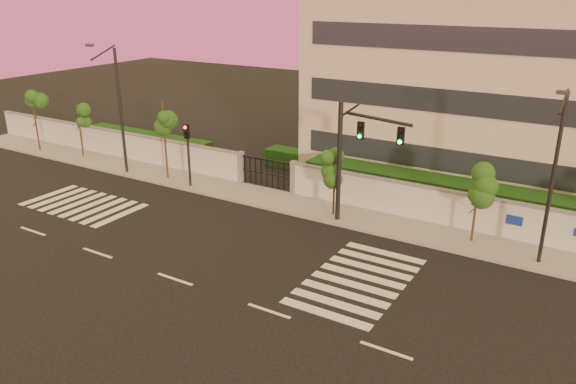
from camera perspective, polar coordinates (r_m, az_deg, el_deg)
name	(u,v)px	position (r m, az deg, el deg)	size (l,w,h in m)	color
ground	(175,279)	(25.72, -11.42, -8.69)	(120.00, 120.00, 0.00)	black
sidewalk	(295,204)	(33.32, 0.73, -1.24)	(60.00, 3.00, 0.15)	gray
perimeter_wall	(309,182)	(34.15, 2.17, 1.07)	(60.00, 0.36, 2.20)	silver
hedge_row	(345,176)	(36.08, 5.77, 1.61)	(41.00, 4.25, 1.80)	#123710
institutional_building	(507,87)	(39.28, 21.35, 9.91)	(24.40, 12.40, 12.25)	beige
road_markings	(202,240)	(29.15, -8.77, -4.89)	(57.00, 7.62, 0.02)	silver
street_tree_a	(34,107)	(47.49, -24.42, 7.88)	(1.57, 1.25, 4.86)	#382314
street_tree_b	(79,119)	(44.80, -20.46, 6.93)	(1.44, 1.14, 4.00)	#382314
street_tree_c	(164,123)	(37.64, -12.47, 6.88)	(1.59, 1.27, 5.29)	#382314
street_tree_d	(335,170)	(30.94, 4.80, 2.27)	(1.39, 1.11, 3.75)	#382314
street_tree_e	(479,186)	(28.94, 18.79, 0.55)	(1.49, 1.18, 4.15)	#382314
traffic_signal_main	(354,150)	(29.47, 6.72, 4.23)	(4.17, 1.20, 6.67)	black
traffic_signal_secondary	(188,147)	(35.95, -10.14, 4.53)	(0.34, 0.33, 4.32)	black
streetlight_west	(118,105)	(39.26, -16.88, 8.42)	(0.53, 2.15, 8.92)	black
streetlight_east	(553,173)	(27.19, 25.35, 1.74)	(0.50, 2.02, 8.41)	black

